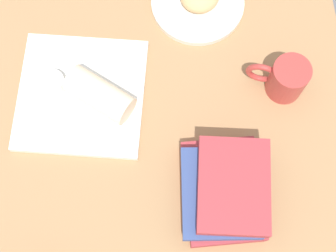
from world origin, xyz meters
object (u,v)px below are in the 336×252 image
square_plate (81,95)px  sauce_cup (53,82)px  breakfast_wrap (100,95)px  book_stack (225,190)px  round_plate (198,3)px  coffee_mug (286,78)px

square_plate → sauce_cup: (-2.32, -5.35, 2.29)cm
breakfast_wrap → book_stack: 31.20cm
round_plate → breakfast_wrap: 31.17cm
square_plate → breakfast_wrap: (1.86, 4.28, 3.92)cm
round_plate → breakfast_wrap: size_ratio=1.50×
breakfast_wrap → square_plate: bearing=104.3°
square_plate → sauce_cup: sauce_cup is taller
breakfast_wrap → sauce_cup: bearing=104.3°
sauce_cup → round_plate: bearing=118.5°
round_plate → square_plate: 32.98cm
square_plate → book_stack: size_ratio=1.28×
sauce_cup → book_stack: 41.25cm
sauce_cup → coffee_mug: bearing=85.2°
sauce_cup → book_stack: book_stack is taller
round_plate → breakfast_wrap: (21.45, -22.25, 4.02)cm
sauce_cup → breakfast_wrap: (4.18, 9.63, 1.63)cm
round_plate → breakfast_wrap: breakfast_wrap is taller
square_plate → coffee_mug: size_ratio=2.12×
book_stack → breakfast_wrap: bearing=-133.3°
square_plate → sauce_cup: bearing=-113.4°
breakfast_wrap → coffee_mug: size_ratio=1.13×
square_plate → book_stack: book_stack is taller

